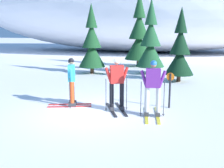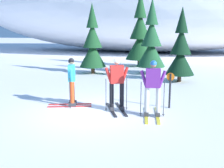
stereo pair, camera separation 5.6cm
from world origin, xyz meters
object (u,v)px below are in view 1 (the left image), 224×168
at_px(skier_purple_jacket, 153,87).
at_px(trail_marker_post, 170,88).
at_px(pine_tree_center_right, 150,43).
at_px(pine_tree_far_right, 180,51).
at_px(pine_tree_far_left, 92,45).
at_px(skier_red_jacket, 117,83).
at_px(skier_cyan_jacket, 72,81).
at_px(pine_tree_center_left, 139,36).

xyz_separation_m(skier_purple_jacket, trail_marker_post, (0.49, 1.12, -0.25)).
bearing_deg(pine_tree_center_right, pine_tree_far_right, -50.40).
bearing_deg(pine_tree_far_left, pine_tree_center_right, 12.88).
relative_size(skier_red_jacket, pine_tree_far_right, 0.47).
bearing_deg(pine_tree_far_left, skier_red_jacket, -65.44).
xyz_separation_m(skier_cyan_jacket, pine_tree_far_right, (3.74, 5.74, 0.71)).
distance_m(skier_purple_jacket, pine_tree_far_right, 6.33).
distance_m(skier_cyan_jacket, skier_purple_jacket, 3.05).
relative_size(pine_tree_center_left, pine_tree_center_right, 1.17).
xyz_separation_m(skier_red_jacket, pine_tree_far_left, (-3.33, 7.28, 0.82)).
xyz_separation_m(pine_tree_center_right, pine_tree_far_right, (1.80, -2.18, -0.28)).
bearing_deg(pine_tree_center_left, pine_tree_far_right, -60.39).
bearing_deg(pine_tree_far_left, pine_tree_center_left, 59.22).
bearing_deg(pine_tree_center_left, pine_tree_far_left, -120.78).
xyz_separation_m(pine_tree_far_right, trail_marker_post, (-0.24, -5.13, -0.91)).
distance_m(pine_tree_far_left, pine_tree_far_right, 5.51).
relative_size(skier_cyan_jacket, pine_tree_far_left, 0.41).
relative_size(skier_cyan_jacket, skier_red_jacket, 0.96).
height_order(skier_red_jacket, pine_tree_center_left, pine_tree_center_left).
bearing_deg(skier_red_jacket, skier_purple_jacket, -14.83).
distance_m(skier_red_jacket, pine_tree_center_right, 8.15).
distance_m(skier_red_jacket, pine_tree_far_left, 8.05).
distance_m(skier_cyan_jacket, pine_tree_center_right, 8.21).
bearing_deg(pine_tree_far_right, skier_purple_jacket, -96.72).
relative_size(pine_tree_far_left, trail_marker_post, 3.37).
height_order(skier_red_jacket, trail_marker_post, skier_red_jacket).
height_order(skier_cyan_jacket, trail_marker_post, skier_cyan_jacket).
relative_size(skier_purple_jacket, pine_tree_far_right, 0.47).
xyz_separation_m(skier_purple_jacket, pine_tree_far_right, (0.74, 6.25, 0.66)).
xyz_separation_m(skier_red_jacket, pine_tree_far_right, (2.00, 5.91, 0.65)).
xyz_separation_m(pine_tree_far_left, pine_tree_center_left, (2.33, 3.91, 0.45)).
bearing_deg(trail_marker_post, skier_purple_jacket, -113.80).
bearing_deg(skier_cyan_jacket, pine_tree_far_right, 56.89).
height_order(skier_cyan_jacket, pine_tree_far_right, pine_tree_far_right).
bearing_deg(skier_red_jacket, trail_marker_post, 24.00).
height_order(pine_tree_far_left, pine_tree_center_right, pine_tree_center_right).
relative_size(skier_red_jacket, trail_marker_post, 1.44).
height_order(skier_purple_jacket, pine_tree_far_left, pine_tree_far_left).
xyz_separation_m(skier_purple_jacket, pine_tree_far_left, (-4.60, 7.62, 0.83)).
relative_size(skier_red_jacket, pine_tree_center_right, 0.40).
distance_m(pine_tree_center_right, trail_marker_post, 7.56).
xyz_separation_m(pine_tree_center_left, trail_marker_post, (2.76, -10.41, -1.52)).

